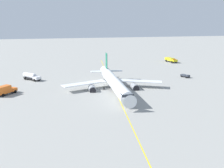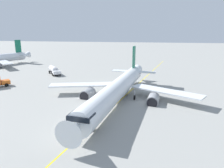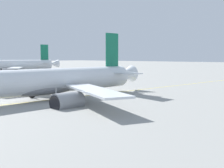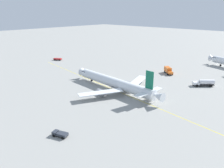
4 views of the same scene
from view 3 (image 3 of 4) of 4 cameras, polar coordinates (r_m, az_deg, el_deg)
name	(u,v)px [view 3 (image 3 of 4)]	position (r m, az deg, el deg)	size (l,w,h in m)	color
ground_plane	(11,104)	(44.23, -19.15, -3.67)	(600.00, 600.00, 0.00)	gray
airliner_main	(35,84)	(45.50, -14.76, 0.08)	(36.53, 45.56, 11.70)	silver
airliner_secondary	(2,66)	(118.25, -20.62, 3.34)	(32.04, 44.31, 11.46)	silver
fuel_tanker_truck	(46,75)	(83.15, -12.67, 1.74)	(7.51, 8.06, 2.87)	#232326
taxiway_centreline	(58,99)	(47.37, -10.42, -2.86)	(19.90, 135.18, 0.01)	yellow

